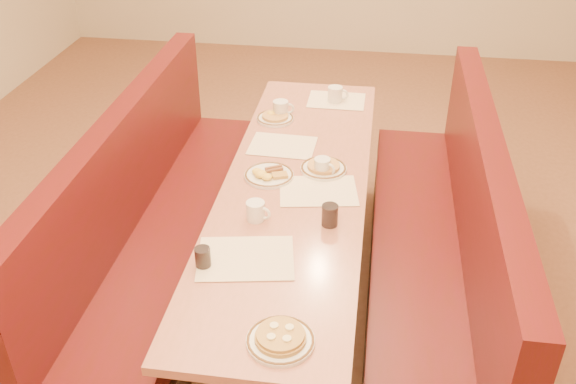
# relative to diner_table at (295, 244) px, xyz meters

# --- Properties ---
(ground) EXTENTS (8.00, 8.00, 0.00)m
(ground) POSITION_rel_diner_table_xyz_m (0.00, 0.00, -0.37)
(ground) COLOR #9E6647
(ground) RESTS_ON ground
(diner_table) EXTENTS (0.70, 2.50, 0.75)m
(diner_table) POSITION_rel_diner_table_xyz_m (0.00, 0.00, 0.00)
(diner_table) COLOR black
(diner_table) RESTS_ON ground
(booth_left) EXTENTS (0.55, 2.50, 1.05)m
(booth_left) POSITION_rel_diner_table_xyz_m (-0.73, 0.00, -0.01)
(booth_left) COLOR #4C3326
(booth_left) RESTS_ON ground
(booth_right) EXTENTS (0.55, 2.50, 1.05)m
(booth_right) POSITION_rel_diner_table_xyz_m (0.73, 0.00, -0.01)
(booth_right) COLOR #4C3326
(booth_right) RESTS_ON ground
(placemat_near_left) EXTENTS (0.44, 0.36, 0.00)m
(placemat_near_left) POSITION_rel_diner_table_xyz_m (-0.12, -0.62, 0.38)
(placemat_near_left) COLOR beige
(placemat_near_left) RESTS_ON diner_table
(placemat_near_right) EXTENTS (0.41, 0.33, 0.00)m
(placemat_near_right) POSITION_rel_diner_table_xyz_m (0.12, -0.06, 0.38)
(placemat_near_right) COLOR beige
(placemat_near_right) RESTS_ON diner_table
(placemat_far_left) EXTENTS (0.36, 0.27, 0.00)m
(placemat_far_left) POSITION_rel_diner_table_xyz_m (-0.12, 0.36, 0.38)
(placemat_far_left) COLOR beige
(placemat_far_left) RESTS_ON diner_table
(placemat_far_right) EXTENTS (0.35, 0.26, 0.00)m
(placemat_far_right) POSITION_rel_diner_table_xyz_m (0.12, 1.00, 0.38)
(placemat_far_right) COLOR beige
(placemat_far_right) RESTS_ON diner_table
(pancake_plate) EXTENTS (0.24, 0.24, 0.05)m
(pancake_plate) POSITION_rel_diner_table_xyz_m (0.09, -1.07, 0.39)
(pancake_plate) COLOR white
(pancake_plate) RESTS_ON diner_table
(eggs_plate) EXTENTS (0.25, 0.25, 0.05)m
(eggs_plate) POSITION_rel_diner_table_xyz_m (-0.14, 0.03, 0.39)
(eggs_plate) COLOR white
(eggs_plate) RESTS_ON diner_table
(extra_plate_mid) EXTENTS (0.23, 0.23, 0.05)m
(extra_plate_mid) POSITION_rel_diner_table_xyz_m (0.12, 0.14, 0.39)
(extra_plate_mid) COLOR white
(extra_plate_mid) RESTS_ON diner_table
(extra_plate_far) EXTENTS (0.22, 0.22, 0.04)m
(extra_plate_far) POSITION_rel_diner_table_xyz_m (-0.21, 0.68, 0.39)
(extra_plate_far) COLOR white
(extra_plate_far) RESTS_ON diner_table
(coffee_mug_a) EXTENTS (0.11, 0.08, 0.09)m
(coffee_mug_a) POSITION_rel_diner_table_xyz_m (0.12, 0.10, 0.42)
(coffee_mug_a) COLOR white
(coffee_mug_a) RESTS_ON diner_table
(coffee_mug_b) EXTENTS (0.12, 0.08, 0.09)m
(coffee_mug_b) POSITION_rel_diner_table_xyz_m (-0.13, -0.34, 0.42)
(coffee_mug_b) COLOR white
(coffee_mug_b) RESTS_ON diner_table
(coffee_mug_c) EXTENTS (0.13, 0.09, 0.10)m
(coffee_mug_c) POSITION_rel_diner_table_xyz_m (0.11, 0.99, 0.43)
(coffee_mug_c) COLOR white
(coffee_mug_c) RESTS_ON diner_table
(coffee_mug_d) EXTENTS (0.13, 0.09, 0.10)m
(coffee_mug_d) POSITION_rel_diner_table_xyz_m (-0.18, 0.73, 0.43)
(coffee_mug_d) COLOR white
(coffee_mug_d) RESTS_ON diner_table
(soda_tumbler_near) EXTENTS (0.06, 0.06, 0.09)m
(soda_tumbler_near) POSITION_rel_diner_table_xyz_m (-0.28, -0.70, 0.42)
(soda_tumbler_near) COLOR black
(soda_tumbler_near) RESTS_ON diner_table
(soda_tumbler_mid) EXTENTS (0.07, 0.07, 0.10)m
(soda_tumbler_mid) POSITION_rel_diner_table_xyz_m (0.20, -0.33, 0.43)
(soda_tumbler_mid) COLOR black
(soda_tumbler_mid) RESTS_ON diner_table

